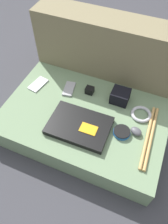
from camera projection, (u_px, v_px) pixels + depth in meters
ground_plane at (84, 129)px, 1.36m from camera, size 8.00×8.00×0.00m
couch_seat at (84, 122)px, 1.30m from camera, size 0.93×0.61×0.15m
couch_backrest at (109, 57)px, 1.38m from camera, size 0.93×0.20×0.52m
laptop at (79, 126)px, 1.18m from camera, size 0.33×0.23×0.03m
computer_mouse at (136, 131)px, 1.15m from camera, size 0.08×0.07×0.03m
speaker_puck at (122, 132)px, 1.16m from camera, size 0.09×0.09×0.02m
phone_silver at (69, 89)px, 1.35m from camera, size 0.08×0.13×0.01m
phone_black at (38, 84)px, 1.38m from camera, size 0.09×0.14×0.01m
camera_pouch at (120, 96)px, 1.27m from camera, size 0.10×0.10×0.08m
charger_brick at (90, 90)px, 1.33m from camera, size 0.05×0.04×0.04m
cable_coil at (141, 114)px, 1.23m from camera, size 0.12×0.12×0.02m
drumstick_pair at (149, 136)px, 1.14m from camera, size 0.05×0.40×0.02m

